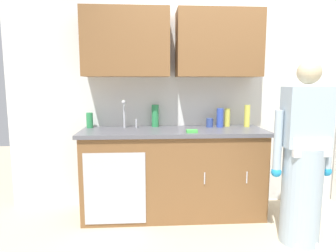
{
  "coord_description": "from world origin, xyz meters",
  "views": [
    {
      "loc": [
        -0.8,
        -2.4,
        1.42
      ],
      "look_at": [
        -0.62,
        0.55,
        1.0
      ],
      "focal_mm": 31.55,
      "sensor_mm": 36.0,
      "label": 1
    }
  ],
  "objects_px": {
    "sink": "(127,131)",
    "bottle_soap": "(220,118)",
    "bottle_water_short": "(247,116)",
    "bottle_dish_liquid": "(227,117)",
    "bottle_cleaner_spray": "(155,116)",
    "sponge": "(192,131)",
    "bottle_water_tall": "(90,120)",
    "cup_by_sink": "(210,123)",
    "person_at_sink": "(303,168)"
  },
  "relations": [
    {
      "from": "bottle_soap",
      "to": "cup_by_sink",
      "type": "bearing_deg",
      "value": 174.12
    },
    {
      "from": "bottle_soap",
      "to": "sponge",
      "type": "relative_size",
      "value": 1.93
    },
    {
      "from": "sink",
      "to": "bottle_water_short",
      "type": "relative_size",
      "value": 2.02
    },
    {
      "from": "sink",
      "to": "person_at_sink",
      "type": "bearing_deg",
      "value": -23.02
    },
    {
      "from": "bottle_cleaner_spray",
      "to": "bottle_soap",
      "type": "distance_m",
      "value": 0.73
    },
    {
      "from": "bottle_soap",
      "to": "cup_by_sink",
      "type": "xyz_separation_m",
      "value": [
        -0.11,
        0.01,
        -0.06
      ]
    },
    {
      "from": "bottle_dish_liquid",
      "to": "bottle_water_short",
      "type": "distance_m",
      "value": 0.22
    },
    {
      "from": "bottle_water_short",
      "to": "bottle_cleaner_spray",
      "type": "xyz_separation_m",
      "value": [
        -1.04,
        0.07,
        0.0
      ]
    },
    {
      "from": "bottle_cleaner_spray",
      "to": "bottle_water_short",
      "type": "bearing_deg",
      "value": -3.76
    },
    {
      "from": "bottle_dish_liquid",
      "to": "bottle_cleaner_spray",
      "type": "distance_m",
      "value": 0.83
    },
    {
      "from": "bottle_water_tall",
      "to": "bottle_soap",
      "type": "relative_size",
      "value": 0.8
    },
    {
      "from": "cup_by_sink",
      "to": "sink",
      "type": "bearing_deg",
      "value": -170.68
    },
    {
      "from": "bottle_cleaner_spray",
      "to": "bottle_soap",
      "type": "xyz_separation_m",
      "value": [
        0.73,
        -0.08,
        -0.02
      ]
    },
    {
      "from": "bottle_dish_liquid",
      "to": "bottle_water_tall",
      "type": "xyz_separation_m",
      "value": [
        -1.55,
        -0.03,
        -0.02
      ]
    },
    {
      "from": "person_at_sink",
      "to": "sponge",
      "type": "xyz_separation_m",
      "value": [
        -0.92,
        0.45,
        0.26
      ]
    },
    {
      "from": "person_at_sink",
      "to": "sponge",
      "type": "distance_m",
      "value": 1.06
    },
    {
      "from": "sink",
      "to": "bottle_soap",
      "type": "xyz_separation_m",
      "value": [
        1.03,
        0.14,
        0.12
      ]
    },
    {
      "from": "bottle_water_short",
      "to": "cup_by_sink",
      "type": "xyz_separation_m",
      "value": [
        -0.43,
        0.0,
        -0.07
      ]
    },
    {
      "from": "person_at_sink",
      "to": "bottle_water_short",
      "type": "bearing_deg",
      "value": 106.47
    },
    {
      "from": "bottle_soap",
      "to": "cup_by_sink",
      "type": "height_order",
      "value": "bottle_soap"
    },
    {
      "from": "bottle_cleaner_spray",
      "to": "cup_by_sink",
      "type": "distance_m",
      "value": 0.62
    },
    {
      "from": "bottle_water_tall",
      "to": "bottle_water_short",
      "type": "relative_size",
      "value": 0.68
    },
    {
      "from": "bottle_dish_liquid",
      "to": "cup_by_sink",
      "type": "relative_size",
      "value": 2.08
    },
    {
      "from": "bottle_cleaner_spray",
      "to": "sponge",
      "type": "distance_m",
      "value": 0.58
    },
    {
      "from": "bottle_soap",
      "to": "sponge",
      "type": "bearing_deg",
      "value": -135.69
    },
    {
      "from": "cup_by_sink",
      "to": "bottle_water_short",
      "type": "bearing_deg",
      "value": -0.47
    },
    {
      "from": "bottle_dish_liquid",
      "to": "bottle_soap",
      "type": "distance_m",
      "value": 0.12
    },
    {
      "from": "cup_by_sink",
      "to": "bottle_dish_liquid",
      "type": "bearing_deg",
      "value": 12.7
    },
    {
      "from": "sponge",
      "to": "bottle_water_short",
      "type": "bearing_deg",
      "value": 28.42
    },
    {
      "from": "person_at_sink",
      "to": "bottle_cleaner_spray",
      "type": "bearing_deg",
      "value": 145.28
    },
    {
      "from": "bottle_water_tall",
      "to": "bottle_cleaner_spray",
      "type": "relative_size",
      "value": 0.68
    },
    {
      "from": "bottle_water_short",
      "to": "cup_by_sink",
      "type": "height_order",
      "value": "bottle_water_short"
    },
    {
      "from": "sink",
      "to": "bottle_dish_liquid",
      "type": "relative_size",
      "value": 2.42
    },
    {
      "from": "bottle_cleaner_spray",
      "to": "sponge",
      "type": "bearing_deg",
      "value": -50.67
    },
    {
      "from": "sink",
      "to": "bottle_water_tall",
      "type": "distance_m",
      "value": 0.47
    },
    {
      "from": "person_at_sink",
      "to": "bottle_soap",
      "type": "distance_m",
      "value": 1.04
    },
    {
      "from": "person_at_sink",
      "to": "cup_by_sink",
      "type": "relative_size",
      "value": 16.31
    },
    {
      "from": "sink",
      "to": "bottle_cleaner_spray",
      "type": "bearing_deg",
      "value": 35.38
    },
    {
      "from": "person_at_sink",
      "to": "bottle_dish_liquid",
      "type": "height_order",
      "value": "person_at_sink"
    },
    {
      "from": "bottle_water_tall",
      "to": "bottle_water_short",
      "type": "height_order",
      "value": "bottle_water_short"
    },
    {
      "from": "sink",
      "to": "sponge",
      "type": "distance_m",
      "value": 0.7
    },
    {
      "from": "bottle_soap",
      "to": "bottle_water_short",
      "type": "bearing_deg",
      "value": 1.52
    },
    {
      "from": "bottle_dish_liquid",
      "to": "person_at_sink",
      "type": "bearing_deg",
      "value": -62.4
    },
    {
      "from": "sponge",
      "to": "bottle_soap",
      "type": "bearing_deg",
      "value": 44.31
    },
    {
      "from": "bottle_cleaner_spray",
      "to": "bottle_water_tall",
      "type": "bearing_deg",
      "value": -176.38
    },
    {
      "from": "person_at_sink",
      "to": "sink",
      "type": "bearing_deg",
      "value": 156.98
    },
    {
      "from": "cup_by_sink",
      "to": "sponge",
      "type": "bearing_deg",
      "value": -124.36
    },
    {
      "from": "bottle_water_short",
      "to": "bottle_soap",
      "type": "bearing_deg",
      "value": -178.48
    },
    {
      "from": "bottle_water_short",
      "to": "bottle_dish_liquid",
      "type": "bearing_deg",
      "value": 166.38
    },
    {
      "from": "sink",
      "to": "sponge",
      "type": "bearing_deg",
      "value": -18.58
    }
  ]
}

